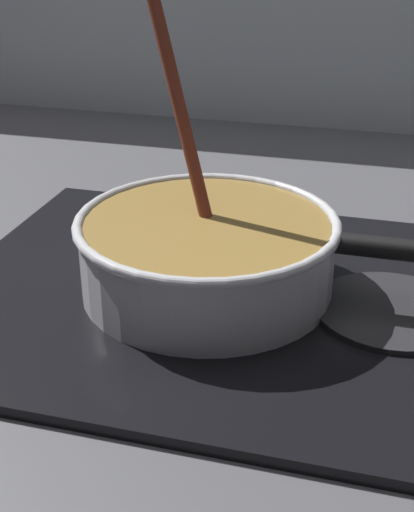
% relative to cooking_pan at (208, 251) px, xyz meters
% --- Properties ---
extents(ground, '(2.40, 1.60, 0.04)m').
position_rel_cooking_pan_xyz_m(ground, '(-0.04, -0.09, -0.08)').
color(ground, '#4C4C51').
extents(hob_plate, '(0.56, 0.48, 0.01)m').
position_rel_cooking_pan_xyz_m(hob_plate, '(-0.00, -0.00, -0.05)').
color(hob_plate, black).
rests_on(hob_plate, ground).
extents(burner_ring, '(0.16, 0.16, 0.01)m').
position_rel_cooking_pan_xyz_m(burner_ring, '(-0.00, -0.00, -0.04)').
color(burner_ring, '#592D0C').
rests_on(burner_ring, hob_plate).
extents(spare_burner, '(0.16, 0.16, 0.01)m').
position_rel_cooking_pan_xyz_m(spare_burner, '(0.19, -0.00, -0.04)').
color(spare_burner, '#262628').
rests_on(spare_burner, hob_plate).
extents(cooking_pan, '(0.40, 0.28, 0.34)m').
position_rel_cooking_pan_xyz_m(cooking_pan, '(0.00, 0.00, 0.00)').
color(cooking_pan, silver).
rests_on(cooking_pan, hob_plate).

